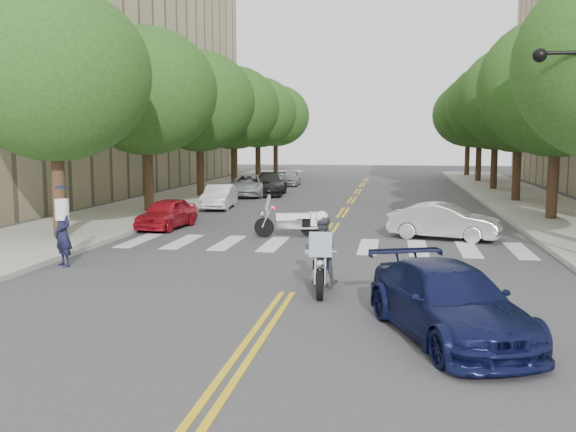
% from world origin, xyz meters
% --- Properties ---
extents(ground, '(140.00, 140.00, 0.00)m').
position_xyz_m(ground, '(0.00, 0.00, 0.00)').
color(ground, '#38383A').
rests_on(ground, ground).
extents(sidewalk_left, '(5.00, 60.00, 0.15)m').
position_xyz_m(sidewalk_left, '(-9.50, 22.00, 0.07)').
color(sidewalk_left, '#9E9991').
rests_on(sidewalk_left, ground).
extents(sidewalk_right, '(5.00, 60.00, 0.15)m').
position_xyz_m(sidewalk_right, '(9.50, 22.00, 0.07)').
color(sidewalk_right, '#9E9991').
rests_on(sidewalk_right, ground).
extents(tree_l_0, '(6.40, 6.40, 8.45)m').
position_xyz_m(tree_l_0, '(-8.80, 6.00, 5.55)').
color(tree_l_0, '#382316').
rests_on(tree_l_0, ground).
extents(tree_l_1, '(6.40, 6.40, 8.45)m').
position_xyz_m(tree_l_1, '(-8.80, 14.00, 5.55)').
color(tree_l_1, '#382316').
rests_on(tree_l_1, ground).
extents(tree_l_2, '(6.40, 6.40, 8.45)m').
position_xyz_m(tree_l_2, '(-8.80, 22.00, 5.55)').
color(tree_l_2, '#382316').
rests_on(tree_l_2, ground).
extents(tree_l_3, '(6.40, 6.40, 8.45)m').
position_xyz_m(tree_l_3, '(-8.80, 30.00, 5.55)').
color(tree_l_3, '#382316').
rests_on(tree_l_3, ground).
extents(tree_l_4, '(6.40, 6.40, 8.45)m').
position_xyz_m(tree_l_4, '(-8.80, 38.00, 5.55)').
color(tree_l_4, '#382316').
rests_on(tree_l_4, ground).
extents(tree_l_5, '(6.40, 6.40, 8.45)m').
position_xyz_m(tree_l_5, '(-8.80, 46.00, 5.55)').
color(tree_l_5, '#382316').
rests_on(tree_l_5, ground).
extents(tree_r_1, '(6.40, 6.40, 8.45)m').
position_xyz_m(tree_r_1, '(8.80, 14.00, 5.55)').
color(tree_r_1, '#382316').
rests_on(tree_r_1, ground).
extents(tree_r_2, '(6.40, 6.40, 8.45)m').
position_xyz_m(tree_r_2, '(8.80, 22.00, 5.55)').
color(tree_r_2, '#382316').
rests_on(tree_r_2, ground).
extents(tree_r_3, '(6.40, 6.40, 8.45)m').
position_xyz_m(tree_r_3, '(8.80, 30.00, 5.55)').
color(tree_r_3, '#382316').
rests_on(tree_r_3, ground).
extents(tree_r_4, '(6.40, 6.40, 8.45)m').
position_xyz_m(tree_r_4, '(8.80, 38.00, 5.55)').
color(tree_r_4, '#382316').
rests_on(tree_r_4, ground).
extents(tree_r_5, '(6.40, 6.40, 8.45)m').
position_xyz_m(tree_r_5, '(8.80, 46.00, 5.55)').
color(tree_r_5, '#382316').
rests_on(tree_r_5, ground).
extents(motorcycle_police, '(0.80, 2.27, 1.84)m').
position_xyz_m(motorcycle_police, '(0.72, 0.37, 0.82)').
color(motorcycle_police, black).
rests_on(motorcycle_police, ground).
extents(motorcycle_parked, '(2.26, 1.05, 1.50)m').
position_xyz_m(motorcycle_parked, '(-1.18, 8.26, 0.52)').
color(motorcycle_parked, black).
rests_on(motorcycle_parked, ground).
extents(officer_standing, '(0.77, 0.71, 1.77)m').
position_xyz_m(officer_standing, '(-6.50, 2.00, 0.88)').
color(officer_standing, black).
rests_on(officer_standing, ground).
extents(convertible, '(3.96, 2.31, 1.23)m').
position_xyz_m(convertible, '(4.04, 8.50, 0.62)').
color(convertible, '#B9B9BB').
rests_on(convertible, ground).
extents(sedan_blue, '(3.21, 4.73, 1.27)m').
position_xyz_m(sedan_blue, '(3.30, -2.77, 0.64)').
color(sedan_blue, '#0E133B').
rests_on(sedan_blue, ground).
extents(parked_car_a, '(1.69, 3.54, 1.17)m').
position_xyz_m(parked_car_a, '(-6.30, 9.50, 0.58)').
color(parked_car_a, '#A8111E').
rests_on(parked_car_a, ground).
extents(parked_car_b, '(1.53, 3.68, 1.18)m').
position_xyz_m(parked_car_b, '(-6.17, 16.55, 0.59)').
color(parked_car_b, white).
rests_on(parked_car_b, ground).
extents(parked_car_c, '(2.47, 4.81, 1.30)m').
position_xyz_m(parked_car_c, '(-6.30, 23.50, 0.65)').
color(parked_car_c, '#9D9FA4').
rests_on(parked_car_c, ground).
extents(parked_car_d, '(2.23, 4.78, 1.35)m').
position_xyz_m(parked_car_d, '(-5.20, 24.50, 0.67)').
color(parked_car_d, black).
rests_on(parked_car_d, ground).
extents(parked_car_e, '(1.49, 3.46, 1.16)m').
position_xyz_m(parked_car_e, '(-5.20, 32.50, 0.58)').
color(parked_car_e, gray).
rests_on(parked_car_e, ground).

